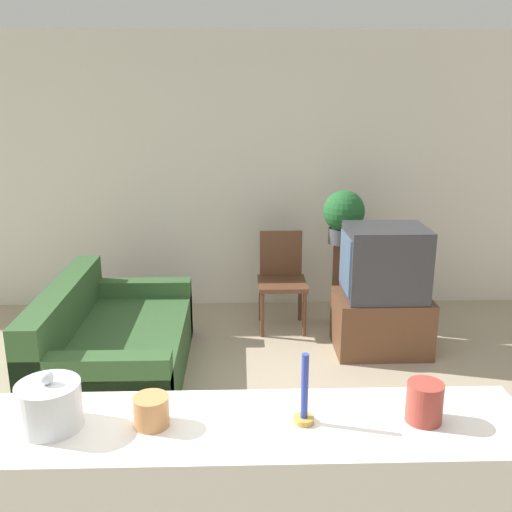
% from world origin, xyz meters
% --- Properties ---
extents(wall_back, '(9.00, 0.06, 2.70)m').
position_xyz_m(wall_back, '(0.00, 3.43, 1.35)').
color(wall_back, silver).
rests_on(wall_back, ground_plane).
extents(couch, '(0.99, 1.65, 0.75)m').
position_xyz_m(couch, '(-0.78, 1.80, 0.26)').
color(couch, '#33562D').
rests_on(couch, ground_plane).
extents(tv_stand, '(0.78, 0.56, 0.49)m').
position_xyz_m(tv_stand, '(1.41, 2.24, 0.24)').
color(tv_stand, brown).
rests_on(tv_stand, ground_plane).
extents(television, '(0.66, 0.53, 0.60)m').
position_xyz_m(television, '(1.40, 2.24, 0.78)').
color(television, '#333338').
rests_on(television, tv_stand).
extents(wooden_chair, '(0.44, 0.44, 0.89)m').
position_xyz_m(wooden_chair, '(0.59, 2.80, 0.50)').
color(wooden_chair, brown).
rests_on(wooden_chair, ground_plane).
extents(plant_stand, '(0.16, 0.16, 0.79)m').
position_xyz_m(plant_stand, '(1.16, 2.85, 0.39)').
color(plant_stand, brown).
rests_on(plant_stand, ground_plane).
extents(potted_plant, '(0.38, 0.38, 0.49)m').
position_xyz_m(potted_plant, '(1.16, 2.85, 1.05)').
color(potted_plant, '#4C4C51').
rests_on(potted_plant, plant_stand).
extents(decorative_bowl, '(0.21, 0.21, 0.20)m').
position_xyz_m(decorative_bowl, '(-0.41, -0.58, 1.16)').
color(decorative_bowl, silver).
rests_on(decorative_bowl, foreground_counter).
extents(candle_jar, '(0.12, 0.12, 0.10)m').
position_xyz_m(candle_jar, '(-0.08, -0.58, 1.14)').
color(candle_jar, '#C6844C').
rests_on(candle_jar, foreground_counter).
extents(candlestick, '(0.07, 0.07, 0.25)m').
position_xyz_m(candlestick, '(0.42, -0.58, 1.17)').
color(candlestick, '#B7933D').
rests_on(candlestick, foreground_counter).
extents(coffee_tin, '(0.12, 0.12, 0.14)m').
position_xyz_m(coffee_tin, '(0.81, -0.58, 1.15)').
color(coffee_tin, '#99382D').
rests_on(coffee_tin, foreground_counter).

